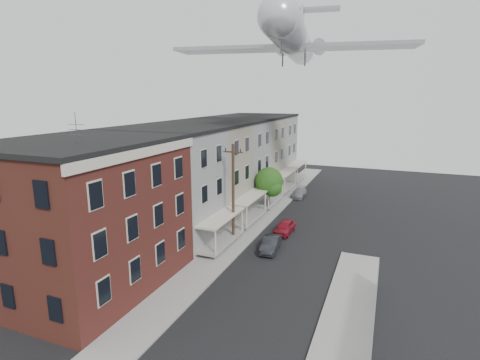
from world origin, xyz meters
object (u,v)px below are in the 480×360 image
object	(u,v)px
car_far	(299,193)
airplane	(294,40)
street_tree	(270,183)
utility_pole	(233,192)
car_near	(285,227)
car_mid	(271,244)

from	to	relation	value
car_far	airplane	world-z (taller)	airplane
car_far	street_tree	bearing A→B (deg)	-103.05
street_tree	car_far	xyz separation A→B (m)	(1.67, 7.66, -2.89)
utility_pole	car_far	size ratio (longest dim) A/B	2.32
car_near	airplane	xyz separation A→B (m)	(-1.43, 7.19, 18.19)
car_near	airplane	bearing A→B (deg)	102.74
car_near	street_tree	bearing A→B (deg)	121.04
street_tree	airplane	world-z (taller)	airplane
car_mid	airplane	size ratio (longest dim) A/B	0.13
street_tree	car_mid	distance (m)	11.53
street_tree	car_mid	bearing A→B (deg)	-71.89
car_near	airplane	world-z (taller)	airplane
car_mid	car_far	world-z (taller)	car_mid
airplane	street_tree	bearing A→B (deg)	-152.18
car_mid	utility_pole	bearing A→B (deg)	164.25
car_mid	car_far	xyz separation A→B (m)	(-1.80, 18.28, -0.05)
street_tree	airplane	bearing A→B (deg)	27.82
street_tree	car_near	bearing A→B (deg)	-60.41
utility_pole	street_tree	xyz separation A→B (m)	(0.33, 9.92, -1.22)
car_mid	car_near	bearing A→B (deg)	84.59
utility_pole	car_near	bearing A→B (deg)	45.05
utility_pole	street_tree	world-z (taller)	utility_pole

